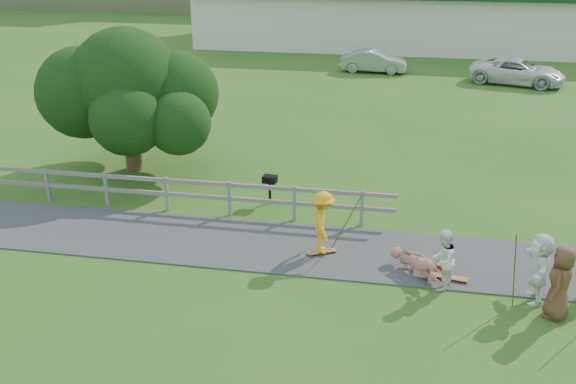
% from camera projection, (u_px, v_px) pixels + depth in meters
% --- Properties ---
extents(ground, '(260.00, 260.00, 0.00)m').
position_uv_depth(ground, '(272.00, 274.00, 16.29)').
color(ground, '#2C5F1B').
rests_on(ground, ground).
extents(path, '(34.00, 3.00, 0.04)m').
position_uv_depth(path, '(283.00, 247.00, 17.65)').
color(path, '#3C3C3E').
rests_on(path, ground).
extents(fence, '(15.05, 0.10, 1.10)m').
position_uv_depth(fence, '(148.00, 187.00, 19.78)').
color(fence, '#635F57').
rests_on(fence, ground).
extents(strip_mall, '(32.50, 10.75, 5.10)m').
position_uv_depth(strip_mall, '(425.00, 9.00, 46.32)').
color(strip_mall, silver).
rests_on(strip_mall, ground).
extents(skater_rider, '(0.86, 1.22, 1.72)m').
position_uv_depth(skater_rider, '(323.00, 226.00, 16.94)').
color(skater_rider, '#F6A917').
rests_on(skater_rider, ground).
extents(skater_fallen, '(1.57, 1.57, 0.65)m').
position_uv_depth(skater_fallen, '(418.00, 264.00, 16.12)').
color(skater_fallen, '#AA6E5E').
rests_on(skater_fallen, ground).
extents(spectator_a, '(0.80, 0.90, 1.55)m').
position_uv_depth(spectator_a, '(443.00, 260.00, 15.40)').
color(spectator_a, white).
rests_on(spectator_a, ground).
extents(spectator_c, '(0.82, 1.00, 1.76)m').
position_uv_depth(spectator_c, '(560.00, 283.00, 14.23)').
color(spectator_c, brown).
rests_on(spectator_c, ground).
extents(spectator_d, '(0.61, 1.64, 1.74)m').
position_uv_depth(spectator_d, '(539.00, 268.00, 14.85)').
color(spectator_d, white).
rests_on(spectator_d, ground).
extents(car_silver, '(3.96, 1.54, 1.28)m').
position_uv_depth(car_silver, '(374.00, 61.00, 38.28)').
color(car_silver, '#95999C').
rests_on(car_silver, ground).
extents(car_white, '(5.49, 3.64, 1.40)m').
position_uv_depth(car_white, '(517.00, 71.00, 35.40)').
color(car_white, silver).
rests_on(car_white, ground).
extents(tree, '(6.07, 6.07, 4.38)m').
position_uv_depth(tree, '(129.00, 111.00, 22.45)').
color(tree, black).
rests_on(tree, ground).
extents(bbq, '(0.47, 0.38, 0.93)m').
position_uv_depth(bbq, '(270.00, 189.00, 20.30)').
color(bbq, black).
rests_on(bbq, ground).
extents(longboard_rider, '(0.80, 0.55, 0.09)m').
position_uv_depth(longboard_rider, '(322.00, 253.00, 17.26)').
color(longboard_rider, '#955F31').
rests_on(longboard_rider, ground).
extents(longboard_fallen, '(0.91, 0.37, 0.10)m').
position_uv_depth(longboard_fallen, '(450.00, 279.00, 16.00)').
color(longboard_fallen, '#955F31').
rests_on(longboard_fallen, ground).
extents(helmet, '(0.31, 0.31, 0.31)m').
position_uv_depth(helmet, '(441.00, 266.00, 16.40)').
color(helmet, '#AA1126').
rests_on(helmet, ground).
extents(pole_rider, '(0.03, 0.03, 1.86)m').
position_uv_depth(pole_rider, '(347.00, 219.00, 17.18)').
color(pole_rider, brown).
rests_on(pole_rider, ground).
extents(pole_spec_left, '(0.03, 0.03, 1.87)m').
position_uv_depth(pole_spec_left, '(514.00, 271.00, 14.61)').
color(pole_spec_left, brown).
rests_on(pole_spec_left, ground).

